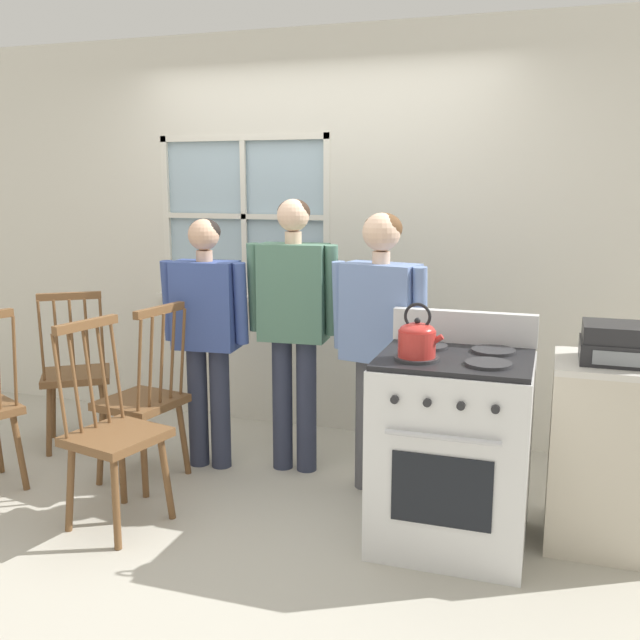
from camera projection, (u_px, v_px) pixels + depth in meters
name	position (u px, v px, depth m)	size (l,w,h in m)	color
ground_plane	(238.00, 509.00, 3.79)	(16.00, 16.00, 0.00)	#B2AD9E
wall_back	(325.00, 238.00, 4.83)	(6.40, 0.16, 2.70)	silver
chair_by_window	(144.00, 402.00, 4.08)	(0.47, 0.48, 1.04)	brown
chair_near_wall	(76.00, 376.00, 4.63)	(0.57, 0.57, 1.04)	brown
chair_near_stove	(113.00, 435.00, 3.55)	(0.49, 0.50, 1.04)	brown
person_elderly_left	(206.00, 323.00, 4.22)	(0.53, 0.24, 1.50)	#2D3347
person_teen_center	(294.00, 312.00, 4.15)	(0.55, 0.24, 1.62)	#2D3347
person_adult_right	(380.00, 326.00, 3.86)	(0.56, 0.29, 1.55)	#4C4C51
stove	(452.00, 448.00, 3.38)	(0.71, 0.68, 1.08)	silver
kettle	(417.00, 338.00, 3.20)	(0.21, 0.17, 0.25)	red
potted_plant	(275.00, 288.00, 4.91)	(0.11, 0.11, 0.22)	#935B3D
side_counter	(610.00, 454.00, 3.37)	(0.55, 0.50, 0.90)	beige
stereo	(619.00, 344.00, 3.25)	(0.34, 0.29, 0.18)	#232326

